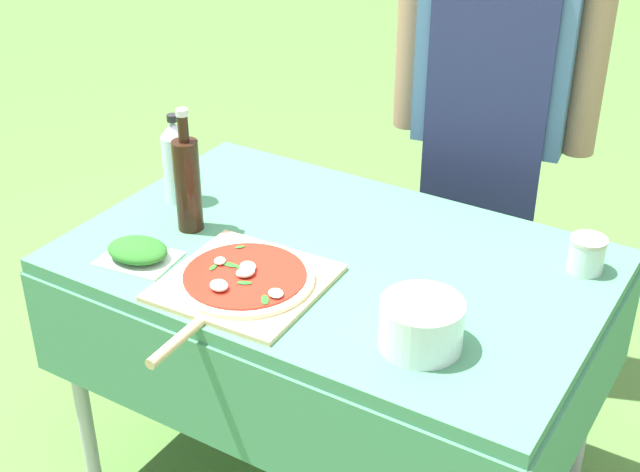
{
  "coord_description": "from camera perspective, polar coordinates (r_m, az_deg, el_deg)",
  "views": [
    {
      "loc": [
        0.91,
        -1.57,
        1.82
      ],
      "look_at": [
        -0.04,
        0.0,
        0.77
      ],
      "focal_mm": 50.0,
      "sensor_mm": 36.0,
      "label": 1
    }
  ],
  "objects": [
    {
      "name": "water_bottle",
      "position": [
        2.35,
        -9.21,
        4.77
      ],
      "size": [
        0.07,
        0.07,
        0.24
      ],
      "color": "silver",
      "rests_on": "prep_table"
    },
    {
      "name": "herb_container",
      "position": [
        2.13,
        -11.59,
        -0.98
      ],
      "size": [
        0.19,
        0.16,
        0.05
      ],
      "rotation": [
        0.0,
        0.0,
        0.13
      ],
      "color": "silver",
      "rests_on": "prep_table"
    },
    {
      "name": "prep_table",
      "position": [
        2.16,
        0.98,
        -3.06
      ],
      "size": [
        1.27,
        0.82,
        0.73
      ],
      "color": "#478960",
      "rests_on": "ground"
    },
    {
      "name": "sauce_jar",
      "position": [
        2.13,
        16.68,
        -1.25
      ],
      "size": [
        0.08,
        0.08,
        0.08
      ],
      "color": "silver",
      "rests_on": "prep_table"
    },
    {
      "name": "oil_bottle",
      "position": [
        2.2,
        -8.47,
        3.41
      ],
      "size": [
        0.06,
        0.06,
        0.32
      ],
      "color": "black",
      "rests_on": "prep_table"
    },
    {
      "name": "pizza_on_peel",
      "position": [
        2.0,
        -4.96,
        -2.91
      ],
      "size": [
        0.36,
        0.52,
        0.05
      ],
      "rotation": [
        0.0,
        0.0,
        0.04
      ],
      "color": "#D1B27F",
      "rests_on": "prep_table"
    },
    {
      "name": "person_cook",
      "position": [
        2.58,
        11.06,
        8.95
      ],
      "size": [
        0.58,
        0.24,
        1.57
      ],
      "rotation": [
        0.0,
        0.0,
        3.28
      ],
      "color": "#70604C",
      "rests_on": "ground"
    },
    {
      "name": "mixing_tub",
      "position": [
        1.8,
        6.5,
        -5.64
      ],
      "size": [
        0.17,
        0.17,
        0.1
      ],
      "primitive_type": "cylinder",
      "color": "silver",
      "rests_on": "prep_table"
    }
  ]
}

